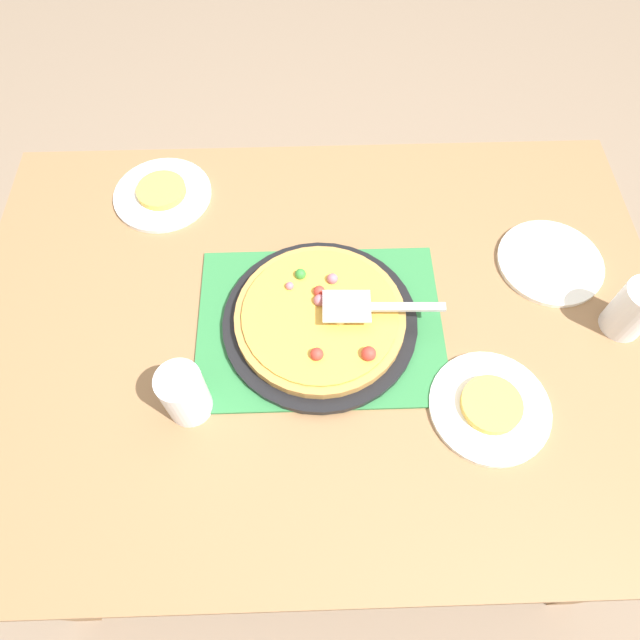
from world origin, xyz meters
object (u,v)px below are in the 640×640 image
Objects in this scene: plate_side at (550,262)px; cup_far at (634,309)px; plate_near_left at (490,407)px; cup_near at (185,394)px; pizza_pan at (320,322)px; plate_far_right at (163,194)px; served_slice_right at (161,190)px; served_slice_left at (491,405)px; pizza_server at (372,307)px; pizza at (320,317)px.

plate_side is 1.83× the size of cup_far.
plate_near_left is 1.83× the size of cup_near.
pizza_pan is 1.73× the size of plate_side.
plate_near_left is 0.84m from plate_far_right.
pizza_pan is at bearing -145.69° from cup_near.
served_slice_left is at bearing 140.63° from served_slice_right.
cup_near is (0.73, 0.30, 0.06)m from plate_side.
served_slice_left reaches higher than plate_far_right.
pizza_server is at bearing 19.35° from plate_side.
cup_near reaches higher than plate_near_left.
pizza reaches higher than plate_near_left.
plate_near_left is 0.37m from plate_side.
pizza_pan is at bearing -0.35° from pizza.
pizza is 0.29m from cup_near.
cup_far reaches higher than plate_far_right.
pizza is 0.35m from plate_near_left.
served_slice_right reaches higher than plate_near_left.
pizza_pan is 0.59m from cup_far.
cup_far is at bearing 123.78° from plate_side.
cup_near is 1.00× the size of cup_far.
served_slice_right is 0.53m from cup_near.
plate_side is at bearing -157.76° from cup_near.
served_slice_right is (0.35, -0.35, -0.02)m from pizza.
pizza_pan is 0.02m from pizza.
pizza_server reaches higher than plate_far_right.
plate_side is 0.37m from served_slice_left.
served_slice_left reaches higher than plate_side.
cup_near reaches higher than plate_far_right.
plate_far_right and plate_side have the same top height.
pizza_server is (0.20, -0.18, 0.06)m from plate_near_left.
cup_far is (-0.59, 0.02, 0.05)m from pizza_pan.
pizza is at bearing 15.39° from plate_side.
plate_near_left is at bearing 138.59° from pizza_server.
plate_side is 2.00× the size of served_slice_left.
cup_far reaches higher than plate_near_left.
cup_near is at bearing 9.92° from cup_far.
pizza_pan is 0.49m from served_slice_right.
cup_far is (-0.29, -0.17, 0.06)m from plate_near_left.
served_slice_left is (-0.30, 0.18, -0.02)m from pizza.
pizza_server is (0.39, 0.14, 0.06)m from plate_side.
cup_near is (0.24, 0.16, 0.03)m from pizza.
pizza_server reaches higher than plate_near_left.
pizza_pan is 1.64× the size of pizza_server.
cup_near is at bearing 34.31° from pizza_pan.
pizza_pan is at bearing -1.77° from cup_far.
plate_far_right is 0.01m from served_slice_right.
cup_far reaches higher than plate_side.
served_slice_left and served_slice_right have the same top height.
pizza_pan is 0.35m from served_slice_left.
pizza_server is at bearing 178.20° from pizza.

